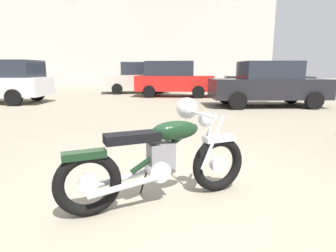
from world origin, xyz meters
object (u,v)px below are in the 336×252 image
dark_sedan_left (268,84)px  white_estate_far (173,78)px  blue_hatchback_right (266,80)px  pale_sedan_back (138,77)px  vintage_motorcycle (163,156)px

dark_sedan_left → white_estate_far: (-3.37, 4.01, 0.08)m
blue_hatchback_right → pale_sedan_back: (-6.77, 2.31, 0.08)m
vintage_motorcycle → blue_hatchback_right: blue_hatchback_right is taller
white_estate_far → pale_sedan_back: bearing=137.7°
white_estate_far → pale_sedan_back: size_ratio=0.98×
vintage_motorcycle → dark_sedan_left: dark_sedan_left is taller
dark_sedan_left → pale_sedan_back: size_ratio=1.02×
dark_sedan_left → pale_sedan_back: bearing=-50.5°
blue_hatchback_right → dark_sedan_left: bearing=79.4°
vintage_motorcycle → white_estate_far: 11.64m
white_estate_far → pale_sedan_back: same height
vintage_motorcycle → pale_sedan_back: (-1.38, 13.89, 0.43)m
vintage_motorcycle → blue_hatchback_right: 12.78m
dark_sedan_left → pale_sedan_back: (-5.33, 6.28, 0.08)m
dark_sedan_left → blue_hatchback_right: (1.44, 3.97, 0.00)m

